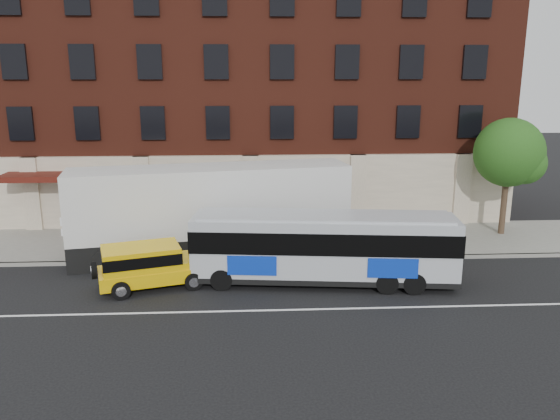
{
  "coord_description": "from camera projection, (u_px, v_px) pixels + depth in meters",
  "views": [
    {
      "loc": [
        0.03,
        -18.66,
        8.67
      ],
      "look_at": [
        1.3,
        5.5,
        2.61
      ],
      "focal_mm": 35.61,
      "sensor_mm": 36.0,
      "label": 1
    }
  ],
  "objects": [
    {
      "name": "sidewalk",
      "position": [
        252.0,
        241.0,
        28.88
      ],
      "size": [
        60.0,
        6.0,
        0.15
      ],
      "primitive_type": "cube",
      "color": "#9C9A8E",
      "rests_on": "ground"
    },
    {
      "name": "ground",
      "position": [
        252.0,
        317.0,
        20.18
      ],
      "size": [
        120.0,
        120.0,
        0.0
      ],
      "primitive_type": "plane",
      "color": "black",
      "rests_on": "ground"
    },
    {
      "name": "street_tree",
      "position": [
        510.0,
        155.0,
        28.99
      ],
      "size": [
        3.6,
        3.6,
        6.2
      ],
      "color": "#36281B",
      "rests_on": "sidewalk"
    },
    {
      "name": "sign_pole",
      "position": [
        65.0,
        234.0,
        25.35
      ],
      "size": [
        0.3,
        0.2,
        2.5
      ],
      "color": "slate",
      "rests_on": "ground"
    },
    {
      "name": "lane_line",
      "position": [
        252.0,
        311.0,
        20.67
      ],
      "size": [
        60.0,
        0.12,
        0.01
      ],
      "primitive_type": "cube",
      "color": "white",
      "rests_on": "ground"
    },
    {
      "name": "building",
      "position": [
        250.0,
        89.0,
        34.73
      ],
      "size": [
        30.0,
        12.1,
        15.0
      ],
      "color": "#551F14",
      "rests_on": "sidewalk"
    },
    {
      "name": "shipping_container",
      "position": [
        211.0,
        212.0,
        26.37
      ],
      "size": [
        13.3,
        4.87,
        4.34
      ],
      "color": "black",
      "rests_on": "ground"
    },
    {
      "name": "kerb",
      "position": [
        252.0,
        260.0,
        25.98
      ],
      "size": [
        60.0,
        0.25,
        0.15
      ],
      "primitive_type": "cube",
      "color": "#9C9A8E",
      "rests_on": "ground"
    },
    {
      "name": "city_bus",
      "position": [
        324.0,
        246.0,
        22.99
      ],
      "size": [
        11.07,
        3.49,
        2.98
      ],
      "color": "#AEB2B8",
      "rests_on": "ground"
    },
    {
      "name": "yellow_suv",
      "position": [
        149.0,
        264.0,
        22.67
      ],
      "size": [
        4.83,
        3.03,
        1.8
      ],
      "color": "#F1BB08",
      "rests_on": "ground"
    }
  ]
}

